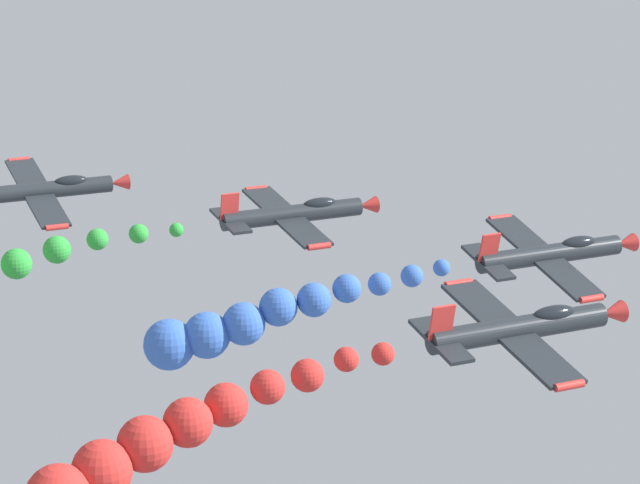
% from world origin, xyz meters
% --- Properties ---
extents(airplane_lead, '(9.34, 10.35, 3.21)m').
position_xyz_m(airplane_lead, '(6.91, 10.86, 127.57)').
color(airplane_lead, '#23282D').
extents(smoke_trail_lead, '(4.36, 16.25, 4.63)m').
position_xyz_m(smoke_trail_lead, '(5.27, -6.98, 125.65)').
color(smoke_trail_lead, blue).
extents(airplane_left_inner, '(9.49, 10.35, 2.80)m').
position_xyz_m(airplane_left_inner, '(-6.13, 1.31, 127.94)').
color(airplane_left_inner, '#23282D').
extents(airplane_right_inner, '(9.41, 10.35, 3.06)m').
position_xyz_m(airplane_right_inner, '(18.68, 0.93, 128.32)').
color(airplane_right_inner, '#23282D').
extents(airplane_left_outer, '(9.28, 10.35, 3.31)m').
position_xyz_m(airplane_left_outer, '(-18.77, -10.49, 127.97)').
color(airplane_left_outer, '#23282D').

